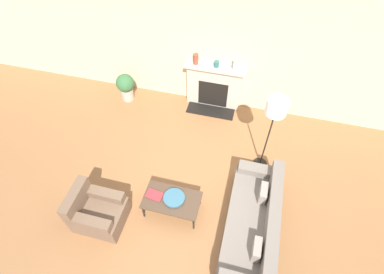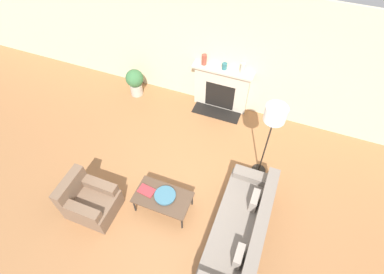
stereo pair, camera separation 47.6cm
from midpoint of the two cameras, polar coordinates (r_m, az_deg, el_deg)
name	(u,v)px [view 1 (the left image)]	position (r m, az deg, el deg)	size (l,w,h in m)	color
ground_plane	(188,209)	(5.87, -3.09, -13.66)	(18.00, 18.00, 0.00)	#99663D
wall_back	(224,52)	(6.79, 4.07, 15.77)	(18.00, 0.06, 2.90)	beige
fireplace	(214,87)	(7.25, 2.29, 9.44)	(1.41, 0.59, 1.13)	beige
couch	(253,225)	(5.46, 9.04, -16.40)	(0.84, 2.26, 0.80)	slate
armchair_near	(96,212)	(5.84, -20.06, -13.33)	(0.88, 0.73, 0.82)	brown
coffee_table	(172,200)	(5.56, -6.39, -12.02)	(1.03, 0.59, 0.40)	#4C3828
bowl	(174,198)	(5.51, -5.97, -11.58)	(0.39, 0.39, 0.05)	#38667A
book	(154,195)	(5.61, -9.63, -10.97)	(0.32, 0.23, 0.02)	#9E2D33
floor_lamp	(276,112)	(5.32, 13.19, 4.62)	(0.38, 0.38, 1.84)	black
mantel_vase_left	(196,59)	(6.91, -1.32, 14.55)	(0.12, 0.12, 0.24)	brown
mantel_vase_center_left	(217,64)	(6.85, 2.66, 13.63)	(0.11, 0.11, 0.15)	#28666B
mantel_vase_center_right	(235,65)	(6.77, 6.15, 13.41)	(0.10, 0.10, 0.25)	beige
potted_plant	(126,86)	(7.71, -14.29, 9.37)	(0.45, 0.45, 0.73)	#B2A899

